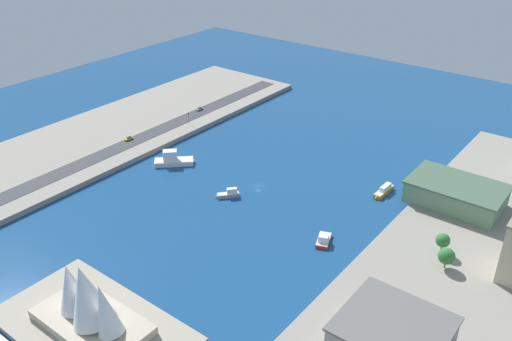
% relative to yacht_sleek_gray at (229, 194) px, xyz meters
% --- Properties ---
extents(ground_plane, '(440.00, 440.00, 0.00)m').
position_rel_yacht_sleek_gray_xyz_m(ground_plane, '(-4.57, -15.57, -1.44)').
color(ground_plane, navy).
extents(quay_west, '(70.00, 240.00, 2.53)m').
position_rel_yacht_sleek_gray_xyz_m(quay_west, '(-102.67, -15.57, -0.18)').
color(quay_west, gray).
rests_on(quay_west, ground_plane).
extents(quay_east, '(70.00, 240.00, 2.53)m').
position_rel_yacht_sleek_gray_xyz_m(quay_east, '(93.54, -15.57, -0.18)').
color(quay_east, gray).
rests_on(quay_east, ground_plane).
extents(peninsula_point, '(64.13, 36.03, 2.00)m').
position_rel_yacht_sleek_gray_xyz_m(peninsula_point, '(-18.99, 88.10, -0.44)').
color(peninsula_point, '#A89E89').
rests_on(peninsula_point, ground_plane).
extents(road_strip, '(10.19, 228.00, 0.15)m').
position_rel_yacht_sleek_gray_xyz_m(road_strip, '(74.09, -15.57, 1.16)').
color(road_strip, '#38383D').
rests_on(road_strip, quay_east).
extents(yacht_sleek_gray, '(9.00, 9.82, 4.09)m').
position_rel_yacht_sleek_gray_xyz_m(yacht_sleek_gray, '(0.00, 0.00, 0.00)').
color(yacht_sleek_gray, '#999EA3').
rests_on(yacht_sleek_gray, ground_plane).
extents(ferry_white_commuter, '(18.50, 18.11, 7.49)m').
position_rel_yacht_sleek_gray_xyz_m(ferry_white_commuter, '(42.16, -7.34, 0.91)').
color(ferry_white_commuter, silver).
rests_on(ferry_white_commuter, ground_plane).
extents(tugboat_red, '(8.15, 11.55, 3.84)m').
position_rel_yacht_sleek_gray_xyz_m(tugboat_red, '(-51.50, 3.85, -0.10)').
color(tugboat_red, red).
rests_on(tugboat_red, ground_plane).
extents(water_taxi_orange, '(4.03, 14.82, 3.70)m').
position_rel_yacht_sleek_gray_xyz_m(water_taxi_orange, '(-53.42, -44.83, -0.03)').
color(water_taxi_orange, orange).
rests_on(water_taxi_orange, ground_plane).
extents(terminal_long_green, '(38.91, 25.28, 9.89)m').
position_rel_yacht_sleek_gray_xyz_m(terminal_long_green, '(-82.75, -51.32, 6.06)').
color(terminal_long_green, slate).
rests_on(terminal_long_green, quay_west).
extents(carpark_squat_concrete, '(30.51, 28.92, 9.88)m').
position_rel_yacht_sleek_gray_xyz_m(carpark_squat_concrete, '(-96.60, 40.44, 6.06)').
color(carpark_squat_concrete, gray).
rests_on(carpark_squat_concrete, quay_west).
extents(sedan_silver, '(1.95, 4.54, 1.49)m').
position_rel_yacht_sleek_gray_xyz_m(sedan_silver, '(76.45, -63.49, 1.98)').
color(sedan_silver, black).
rests_on(sedan_silver, road_strip).
extents(taxi_yellow_cab, '(1.99, 4.81, 1.49)m').
position_rel_yacht_sleek_gray_xyz_m(taxi_yellow_cab, '(77.20, -9.22, 1.98)').
color(taxi_yellow_cab, black).
rests_on(taxi_yellow_cab, road_strip).
extents(traffic_light_waterfront, '(0.36, 0.36, 6.50)m').
position_rel_yacht_sleek_gray_xyz_m(traffic_light_waterfront, '(67.41, -44.87, 5.43)').
color(traffic_light_waterfront, black).
rests_on(traffic_light_waterfront, quay_east).
extents(opera_landmark, '(37.66, 20.20, 23.22)m').
position_rel_yacht_sleek_gray_xyz_m(opera_landmark, '(-18.48, 88.10, 9.68)').
color(opera_landmark, '#BCAD93').
rests_on(opera_landmark, peninsula_point).
extents(park_tree_cluster, '(9.91, 13.23, 8.23)m').
position_rel_yacht_sleek_gray_xyz_m(park_tree_cluster, '(-93.63, -9.32, 6.28)').
color(park_tree_cluster, brown).
rests_on(park_tree_cluster, quay_west).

